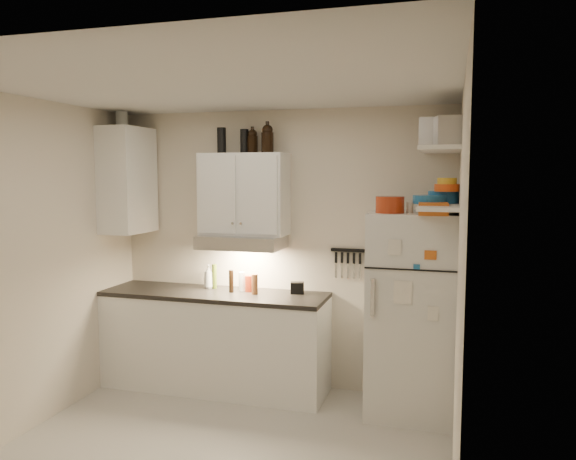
# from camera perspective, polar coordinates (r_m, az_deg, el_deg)

# --- Properties ---
(floor) EXTENTS (3.20, 3.00, 0.02)m
(floor) POSITION_cam_1_polar(r_m,az_deg,el_deg) (4.35, -7.03, -22.05)
(floor) COLOR beige
(floor) RESTS_ON ground
(ceiling) EXTENTS (3.20, 3.00, 0.02)m
(ceiling) POSITION_cam_1_polar(r_m,az_deg,el_deg) (3.89, -7.53, 14.51)
(ceiling) COLOR silver
(ceiling) RESTS_ON ground
(back_wall) EXTENTS (3.20, 0.02, 2.60)m
(back_wall) POSITION_cam_1_polar(r_m,az_deg,el_deg) (5.31, -0.73, -1.97)
(back_wall) COLOR beige
(back_wall) RESTS_ON ground
(left_wall) EXTENTS (0.02, 3.00, 2.60)m
(left_wall) POSITION_cam_1_polar(r_m,az_deg,el_deg) (4.78, -25.27, -3.39)
(left_wall) COLOR beige
(left_wall) RESTS_ON ground
(right_wall) EXTENTS (0.02, 3.00, 2.60)m
(right_wall) POSITION_cam_1_polar(r_m,az_deg,el_deg) (3.59, 17.11, -5.97)
(right_wall) COLOR beige
(right_wall) RESTS_ON ground
(base_cabinet) EXTENTS (2.10, 0.60, 0.88)m
(base_cabinet) POSITION_cam_1_polar(r_m,az_deg,el_deg) (5.40, -7.41, -11.24)
(base_cabinet) COLOR white
(base_cabinet) RESTS_ON floor
(countertop) EXTENTS (2.10, 0.62, 0.04)m
(countertop) POSITION_cam_1_polar(r_m,az_deg,el_deg) (5.28, -7.47, -6.47)
(countertop) COLOR black
(countertop) RESTS_ON base_cabinet
(upper_cabinet) EXTENTS (0.80, 0.33, 0.75)m
(upper_cabinet) POSITION_cam_1_polar(r_m,az_deg,el_deg) (5.20, -4.48, 3.65)
(upper_cabinet) COLOR white
(upper_cabinet) RESTS_ON back_wall
(side_cabinet) EXTENTS (0.33, 0.55, 1.00)m
(side_cabinet) POSITION_cam_1_polar(r_m,az_deg,el_deg) (5.58, -15.98, 4.87)
(side_cabinet) COLOR white
(side_cabinet) RESTS_ON left_wall
(range_hood) EXTENTS (0.76, 0.46, 0.12)m
(range_hood) POSITION_cam_1_polar(r_m,az_deg,el_deg) (5.17, -4.70, -1.20)
(range_hood) COLOR silver
(range_hood) RESTS_ON back_wall
(fridge) EXTENTS (0.70, 0.68, 1.70)m
(fridge) POSITION_cam_1_polar(r_m,az_deg,el_deg) (4.83, 12.47, -8.32)
(fridge) COLOR silver
(fridge) RESTS_ON floor
(shelf_hi) EXTENTS (0.30, 0.95, 0.03)m
(shelf_hi) POSITION_cam_1_polar(r_m,az_deg,el_deg) (4.55, 15.26, 7.89)
(shelf_hi) COLOR white
(shelf_hi) RESTS_ON right_wall
(shelf_lo) EXTENTS (0.30, 0.95, 0.03)m
(shelf_lo) POSITION_cam_1_polar(r_m,az_deg,el_deg) (4.55, 15.12, 2.35)
(shelf_lo) COLOR white
(shelf_lo) RESTS_ON right_wall
(knife_strip) EXTENTS (0.42, 0.02, 0.03)m
(knife_strip) POSITION_cam_1_polar(r_m,az_deg,el_deg) (5.12, 6.69, -2.07)
(knife_strip) COLOR black
(knife_strip) RESTS_ON back_wall
(dutch_oven) EXTENTS (0.28, 0.28, 0.13)m
(dutch_oven) POSITION_cam_1_polar(r_m,az_deg,el_deg) (4.57, 10.31, 2.55)
(dutch_oven) COLOR #9E2D12
(dutch_oven) RESTS_ON fridge
(book_stack) EXTENTS (0.23, 0.29, 0.09)m
(book_stack) POSITION_cam_1_polar(r_m,az_deg,el_deg) (4.43, 14.54, 2.10)
(book_stack) COLOR #D05E1A
(book_stack) RESTS_ON fridge
(spice_jar) EXTENTS (0.06, 0.06, 0.09)m
(spice_jar) POSITION_cam_1_polar(r_m,az_deg,el_deg) (4.60, 12.28, 2.25)
(spice_jar) COLOR silver
(spice_jar) RESTS_ON fridge
(stock_pot) EXTENTS (0.32, 0.32, 0.21)m
(stock_pot) POSITION_cam_1_polar(r_m,az_deg,el_deg) (4.82, 14.98, 9.20)
(stock_pot) COLOR silver
(stock_pot) RESTS_ON shelf_hi
(tin_a) EXTENTS (0.25, 0.23, 0.22)m
(tin_a) POSITION_cam_1_polar(r_m,az_deg,el_deg) (4.45, 14.82, 9.56)
(tin_a) COLOR #AAAAAD
(tin_a) RESTS_ON shelf_hi
(tin_b) EXTENTS (0.24, 0.24, 0.21)m
(tin_b) POSITION_cam_1_polar(r_m,az_deg,el_deg) (4.23, 16.15, 9.65)
(tin_b) COLOR #AAAAAD
(tin_b) RESTS_ON shelf_hi
(bowl_teal) EXTENTS (0.24, 0.24, 0.10)m
(bowl_teal) POSITION_cam_1_polar(r_m,az_deg,el_deg) (4.73, 15.50, 3.24)
(bowl_teal) COLOR #1C609D
(bowl_teal) RESTS_ON shelf_lo
(bowl_orange) EXTENTS (0.20, 0.20, 0.06)m
(bowl_orange) POSITION_cam_1_polar(r_m,az_deg,el_deg) (4.63, 15.84, 4.15)
(bowl_orange) COLOR #E85015
(bowl_orange) RESTS_ON bowl_teal
(bowl_yellow) EXTENTS (0.15, 0.15, 0.05)m
(bowl_yellow) POSITION_cam_1_polar(r_m,az_deg,el_deg) (4.63, 15.85, 4.81)
(bowl_yellow) COLOR gold
(bowl_yellow) RESTS_ON bowl_orange
(plates) EXTENTS (0.31, 0.31, 0.07)m
(plates) POSITION_cam_1_polar(r_m,az_deg,el_deg) (4.63, 14.19, 3.02)
(plates) COLOR #1C609D
(plates) RESTS_ON shelf_lo
(growler_a) EXTENTS (0.12, 0.12, 0.23)m
(growler_a) POSITION_cam_1_polar(r_m,az_deg,el_deg) (5.24, -3.62, 9.01)
(growler_a) COLOR black
(growler_a) RESTS_ON upper_cabinet
(growler_b) EXTENTS (0.13, 0.13, 0.26)m
(growler_b) POSITION_cam_1_polar(r_m,az_deg,el_deg) (5.15, -2.10, 9.28)
(growler_b) COLOR black
(growler_b) RESTS_ON upper_cabinet
(thermos_a) EXTENTS (0.10, 0.10, 0.22)m
(thermos_a) POSITION_cam_1_polar(r_m,az_deg,el_deg) (5.28, -4.45, 8.97)
(thermos_a) COLOR black
(thermos_a) RESTS_ON upper_cabinet
(thermos_b) EXTENTS (0.09, 0.09, 0.24)m
(thermos_b) POSITION_cam_1_polar(r_m,az_deg,el_deg) (5.28, -6.76, 9.01)
(thermos_b) COLOR black
(thermos_b) RESTS_ON upper_cabinet
(side_jar) EXTENTS (0.11, 0.11, 0.15)m
(side_jar) POSITION_cam_1_polar(r_m,az_deg,el_deg) (5.64, -16.54, 10.72)
(side_jar) COLOR silver
(side_jar) RESTS_ON side_cabinet
(soap_bottle) EXTENTS (0.13, 0.13, 0.25)m
(soap_bottle) POSITION_cam_1_polar(r_m,az_deg,el_deg) (5.43, -8.07, -4.56)
(soap_bottle) COLOR white
(soap_bottle) RESTS_ON countertop
(pepper_mill) EXTENTS (0.06, 0.06, 0.18)m
(pepper_mill) POSITION_cam_1_polar(r_m,az_deg,el_deg) (5.13, -3.40, -5.52)
(pepper_mill) COLOR brown
(pepper_mill) RESTS_ON countertop
(oil_bottle) EXTENTS (0.05, 0.05, 0.23)m
(oil_bottle) POSITION_cam_1_polar(r_m,az_deg,el_deg) (5.42, -7.48, -4.69)
(oil_bottle) COLOR #4C6018
(oil_bottle) RESTS_ON countertop
(vinegar_bottle) EXTENTS (0.05, 0.05, 0.21)m
(vinegar_bottle) POSITION_cam_1_polar(r_m,az_deg,el_deg) (5.23, -5.79, -5.19)
(vinegar_bottle) COLOR black
(vinegar_bottle) RESTS_ON countertop
(clear_bottle) EXTENTS (0.07, 0.07, 0.18)m
(clear_bottle) POSITION_cam_1_polar(r_m,az_deg,el_deg) (5.28, -4.72, -5.23)
(clear_bottle) COLOR silver
(clear_bottle) RESTS_ON countertop
(red_jar) EXTENTS (0.08, 0.08, 0.15)m
(red_jar) POSITION_cam_1_polar(r_m,az_deg,el_deg) (5.25, -3.98, -5.45)
(red_jar) COLOR #9E2D12
(red_jar) RESTS_ON countertop
(caddy) EXTENTS (0.14, 0.11, 0.10)m
(caddy) POSITION_cam_1_polar(r_m,az_deg,el_deg) (5.16, 0.95, -5.90)
(caddy) COLOR black
(caddy) RESTS_ON countertop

